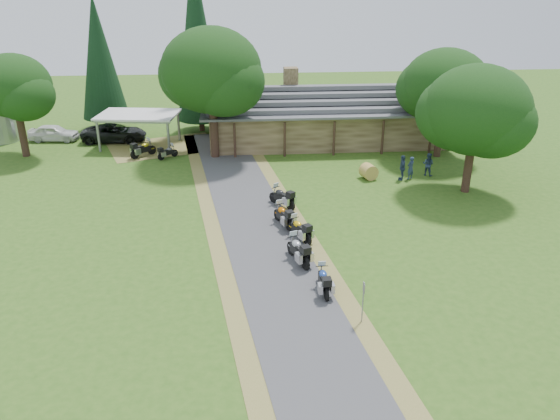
{
  "coord_description": "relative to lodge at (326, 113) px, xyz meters",
  "views": [
    {
      "loc": [
        -1.82,
        -22.65,
        13.63
      ],
      "look_at": [
        0.43,
        4.95,
        1.6
      ],
      "focal_mm": 35.0,
      "sensor_mm": 36.0,
      "label": 1
    }
  ],
  "objects": [
    {
      "name": "carport",
      "position": [
        -16.05,
        -0.57,
        -1.04
      ],
      "size": [
        7.02,
        5.17,
        2.81
      ],
      "primitive_type": null,
      "rotation": [
        0.0,
        0.0,
        -0.14
      ],
      "color": "silver",
      "rests_on": "ground"
    },
    {
      "name": "car_white_sedan",
      "position": [
        -23.94,
        1.64,
        -1.54
      ],
      "size": [
        2.79,
        5.64,
        1.82
      ],
      "primitive_type": "imported",
      "rotation": [
        0.0,
        0.0,
        1.48
      ],
      "color": "white",
      "rests_on": "ground"
    },
    {
      "name": "motorcycle_row_e",
      "position": [
        -5.1,
        -14.8,
        -1.75
      ],
      "size": [
        1.75,
        2.04,
        1.4
      ],
      "primitive_type": null,
      "rotation": [
        0.0,
        0.0,
        2.21
      ],
      "color": "black",
      "rests_on": "ground"
    },
    {
      "name": "motorcycle_row_d",
      "position": [
        -5.26,
        -17.7,
        -1.74
      ],
      "size": [
        1.36,
        2.17,
        1.41
      ],
      "primitive_type": null,
      "rotation": [
        0.0,
        0.0,
        1.93
      ],
      "color": "#C56103",
      "rests_on": "ground"
    },
    {
      "name": "oak_lodge_left",
      "position": [
        -9.6,
        -4.19,
        3.11
      ],
      "size": [
        7.68,
        7.68,
        11.11
      ],
      "primitive_type": null,
      "color": "black",
      "rests_on": "ground"
    },
    {
      "name": "motorcycle_row_c",
      "position": [
        -4.52,
        -19.57,
        -1.78
      ],
      "size": [
        1.46,
        2.05,
        1.35
      ],
      "primitive_type": null,
      "rotation": [
        0.0,
        0.0,
        2.03
      ],
      "color": "#E6B00E",
      "rests_on": "ground"
    },
    {
      "name": "cedar_near",
      "position": [
        -11.07,
        4.05,
        5.53
      ],
      "size": [
        4.27,
        4.27,
        15.96
      ],
      "primitive_type": "cone",
      "color": "black",
      "rests_on": "ground"
    },
    {
      "name": "motorcycle_row_b",
      "position": [
        -4.89,
        -22.13,
        -1.72
      ],
      "size": [
        1.35,
        2.26,
        1.47
      ],
      "primitive_type": null,
      "rotation": [
        0.0,
        0.0,
        1.9
      ],
      "color": "#A7A9AF",
      "rests_on": "ground"
    },
    {
      "name": "car_dark_suv",
      "position": [
        -18.56,
        0.99,
        -1.3
      ],
      "size": [
        2.69,
        6.05,
        2.3
      ],
      "primitive_type": "imported",
      "rotation": [
        0.0,
        0.0,
        1.55
      ],
      "color": "black",
      "rests_on": "ground"
    },
    {
      "name": "motorcycle_row_a",
      "position": [
        -4.03,
        -25.06,
        -1.8
      ],
      "size": [
        0.67,
        1.9,
        1.29
      ],
      "primitive_type": null,
      "rotation": [
        0.0,
        0.0,
        1.6
      ],
      "color": "#24449A",
      "rests_on": "ground"
    },
    {
      "name": "oak_silo",
      "position": [
        -24.94,
        -2.66,
        2.12
      ],
      "size": [
        5.78,
        5.78,
        9.14
      ],
      "primitive_type": null,
      "color": "black",
      "rests_on": "ground"
    },
    {
      "name": "driveway",
      "position": [
        -6.5,
        -20.0,
        -2.45
      ],
      "size": [
        51.95,
        51.95,
        0.0
      ],
      "primitive_type": "plane",
      "rotation": [
        0.0,
        0.0,
        0.14
      ],
      "color": "#3F3F41",
      "rests_on": "ground"
    },
    {
      "name": "person_b",
      "position": [
        6.03,
        -9.85,
        -1.45
      ],
      "size": [
        0.7,
        0.67,
        2.0
      ],
      "primitive_type": "imported",
      "rotation": [
        0.0,
        0.0,
        2.5
      ],
      "color": "navy",
      "rests_on": "ground"
    },
    {
      "name": "ground",
      "position": [
        -6.0,
        -24.0,
        -2.45
      ],
      "size": [
        120.0,
        120.0,
        0.0
      ],
      "primitive_type": "plane",
      "color": "#305A19",
      "rests_on": "ground"
    },
    {
      "name": "motorcycle_carport_b",
      "position": [
        -13.38,
        -4.23,
        -1.88
      ],
      "size": [
        1.6,
        1.53,
        1.14
      ],
      "primitive_type": null,
      "rotation": [
        0.0,
        0.0,
        0.74
      ],
      "color": "slate",
      "rests_on": "ground"
    },
    {
      "name": "person_c",
      "position": [
        3.89,
        -10.61,
        -1.38
      ],
      "size": [
        0.6,
        0.71,
        2.15
      ],
      "primitive_type": "imported",
      "rotation": [
        0.0,
        0.0,
        4.41
      ],
      "color": "navy",
      "rests_on": "ground"
    },
    {
      "name": "hay_bale",
      "position": [
        1.56,
        -10.22,
        -1.9
      ],
      "size": [
        1.31,
        1.25,
        1.09
      ],
      "primitive_type": "cylinder",
      "rotation": [
        1.57,
        0.0,
        0.26
      ],
      "color": "#AA843E",
      "rests_on": "ground"
    },
    {
      "name": "cedar_far",
      "position": [
        -20.09,
        5.62,
        3.62
      ],
      "size": [
        4.24,
        4.24,
        12.13
      ],
      "primitive_type": "cone",
      "color": "black",
      "rests_on": "ground"
    },
    {
      "name": "lodge",
      "position": [
        0.0,
        0.0,
        0.0
      ],
      "size": [
        21.4,
        9.4,
        4.9
      ],
      "primitive_type": null,
      "color": "brown",
      "rests_on": "ground"
    },
    {
      "name": "motorcycle_carport_a",
      "position": [
        -15.39,
        -3.65,
        -1.73
      ],
      "size": [
        1.99,
        1.95,
        1.44
      ],
      "primitive_type": null,
      "rotation": [
        0.0,
        0.0,
        0.76
      ],
      "color": "gold",
      "rests_on": "ground"
    },
    {
      "name": "oak_driveway",
      "position": [
        7.56,
        -13.2,
        2.07
      ],
      "size": [
        6.84,
        6.84,
        9.04
      ],
      "primitive_type": null,
      "color": "black",
      "rests_on": "ground"
    },
    {
      "name": "sign_post",
      "position": [
        -2.78,
        -27.6,
        -1.48
      ],
      "size": [
        0.35,
        0.06,
        1.94
      ],
      "primitive_type": null,
      "color": "gray",
      "rests_on": "ground"
    },
    {
      "name": "person_a",
      "position": [
        4.53,
        -10.5,
        -1.47
      ],
      "size": [
        0.69,
        0.64,
        1.96
      ],
      "primitive_type": "imported",
      "rotation": [
        0.0,
        0.0,
        3.73
      ],
      "color": "navy",
      "rests_on": "ground"
    },
    {
      "name": "oak_lodge_right",
      "position": [
        8.33,
        -5.46,
        2.14
      ],
      "size": [
        6.72,
        6.72,
        9.17
      ],
      "primitive_type": null,
      "color": "black",
      "rests_on": "ground"
    }
  ]
}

